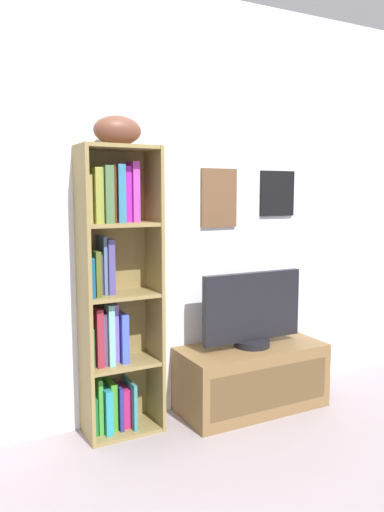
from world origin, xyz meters
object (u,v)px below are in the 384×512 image
football (118,131)px  television (252,311)px  bookshelf (113,294)px  tv_stand (252,377)px

football → television: 1.31m
bookshelf → television: 0.86m
tv_stand → television: bearing=90.0°
bookshelf → tv_stand: size_ratio=1.74×
tv_stand → television: size_ratio=1.35×
television → football: bearing=174.3°
tv_stand → bookshelf: bearing=172.5°
football → bookshelf: bearing=139.4°
television → tv_stand: bearing=-90.0°
bookshelf → football: bearing=-40.6°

